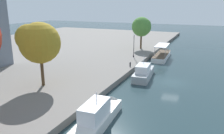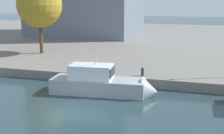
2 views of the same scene
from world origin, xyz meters
name	(u,v)px [view 1 (image 1 of 2)]	position (x,y,z in m)	size (l,w,h in m)	color
ground_plane	(171,82)	(0.00, 0.00, 0.00)	(220.00, 220.00, 0.00)	#23383D
dock_promenade	(5,59)	(0.00, 34.41, 0.42)	(120.00, 55.00, 0.83)	slate
motor_yacht_0	(99,116)	(-15.22, 4.41, 0.66)	(9.66, 2.83, 4.29)	silver
motor_yacht_1	(144,73)	(1.00, 4.52, 0.65)	(8.58, 3.07, 4.41)	#9EA3A8
tour_boat_2	(162,56)	(16.29, 4.72, 0.39)	(11.45, 3.15, 3.93)	white
mooring_bollard_0	(130,64)	(3.38, 7.75, 1.24)	(0.27, 0.27, 0.77)	#2D2D33
lamp_post	(134,44)	(10.75, 9.59, 3.62)	(0.37, 0.37, 4.81)	black
tree_0	(141,27)	(20.55, 11.02, 6.23)	(4.72, 4.72, 7.72)	#4C3823
tree_2	(39,42)	(-10.62, 15.42, 6.69)	(5.34, 5.53, 8.43)	#4C3823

